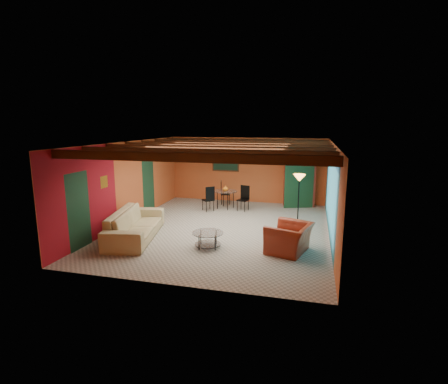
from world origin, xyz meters
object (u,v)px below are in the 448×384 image
(armoire, at_px, (299,182))
(potted_plant, at_px, (301,151))
(vase, at_px, (225,181))
(armchair, at_px, (289,238))
(sofa, at_px, (135,224))
(dining_table, at_px, (225,196))
(floor_lamp, at_px, (298,203))
(coffee_table, at_px, (208,240))

(armoire, relative_size, potted_plant, 3.90)
(potted_plant, relative_size, vase, 2.40)
(armchair, height_order, vase, vase)
(sofa, height_order, vase, vase)
(armchair, height_order, potted_plant, potted_plant)
(dining_table, distance_m, potted_plant, 3.44)
(dining_table, xyz_separation_m, potted_plant, (2.76, 1.08, 1.74))
(potted_plant, bearing_deg, floor_lamp, -88.15)
(potted_plant, bearing_deg, vase, -158.64)
(coffee_table, distance_m, armoire, 5.88)
(armoire, distance_m, vase, 2.97)
(sofa, xyz_separation_m, floor_lamp, (4.53, 1.74, 0.49))
(sofa, xyz_separation_m, dining_table, (1.66, 4.10, 0.07))
(armchair, xyz_separation_m, floor_lamp, (0.13, 1.76, 0.53))
(armchair, xyz_separation_m, potted_plant, (0.02, 5.20, 1.85))
(dining_table, height_order, armoire, armoire)
(sofa, xyz_separation_m, armchair, (4.41, -0.02, -0.04))
(sofa, height_order, potted_plant, potted_plant)
(floor_lamp, xyz_separation_m, potted_plant, (-0.11, 3.44, 1.32))
(armchair, distance_m, vase, 5.00)
(coffee_table, height_order, armoire, armoire)
(armchair, xyz_separation_m, armoire, (0.02, 5.20, 0.61))
(floor_lamp, bearing_deg, vase, 140.62)
(floor_lamp, bearing_deg, potted_plant, 91.85)
(floor_lamp, distance_m, vase, 3.72)
(sofa, bearing_deg, armoire, -52.78)
(potted_plant, height_order, vase, potted_plant)
(floor_lamp, bearing_deg, coffee_table, -138.95)
(floor_lamp, height_order, vase, floor_lamp)
(armchair, xyz_separation_m, dining_table, (-2.75, 4.12, 0.11))
(potted_plant, xyz_separation_m, vase, (-2.76, -1.08, -1.15))
(dining_table, xyz_separation_m, vase, (0.00, 0.00, 0.59))
(coffee_table, xyz_separation_m, dining_table, (-0.61, 4.33, 0.27))
(armoire, xyz_separation_m, floor_lamp, (0.11, -3.44, -0.08))
(sofa, bearing_deg, vase, -34.34)
(armoire, height_order, floor_lamp, armoire)
(coffee_table, distance_m, potted_plant, 6.16)
(dining_table, relative_size, potted_plant, 3.69)
(dining_table, relative_size, floor_lamp, 1.03)
(sofa, distance_m, potted_plant, 7.04)
(vase, bearing_deg, potted_plant, 21.36)
(sofa, bearing_deg, potted_plant, -52.78)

